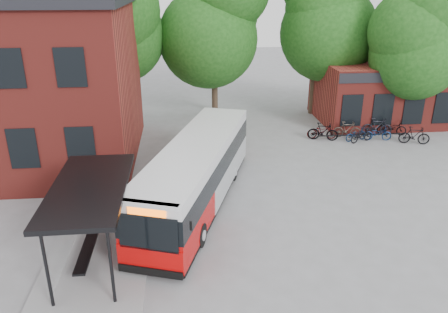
{
  "coord_description": "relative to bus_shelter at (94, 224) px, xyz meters",
  "views": [
    {
      "loc": [
        -1.38,
        -14.11,
        9.04
      ],
      "look_at": [
        0.33,
        3.23,
        2.0
      ],
      "focal_mm": 35.0,
      "sensor_mm": 36.0,
      "label": 1
    }
  ],
  "objects": [
    {
      "name": "tree_2",
      "position": [
        12.5,
        17.0,
        4.05
      ],
      "size": [
        7.92,
        7.92,
        11.0
      ],
      "primitive_type": null,
      "color": "#164512",
      "rests_on": "ground"
    },
    {
      "name": "ground",
      "position": [
        4.5,
        1.0,
        -1.45
      ],
      "size": [
        100.0,
        100.0,
        0.0
      ],
      "primitive_type": "plane",
      "color": "gray"
    },
    {
      "name": "bicycle_1",
      "position": [
        11.54,
        11.22,
        -0.9
      ],
      "size": [
        1.89,
        1.06,
        1.1
      ],
      "primitive_type": "imported",
      "rotation": [
        0.0,
        0.0,
        1.25
      ],
      "color": "black",
      "rests_on": "ground"
    },
    {
      "name": "bicycle_6",
      "position": [
        14.82,
        10.87,
        -1.01
      ],
      "size": [
        1.75,
        0.8,
        0.89
      ],
      "primitive_type": "imported",
      "rotation": [
        0.0,
        0.0,
        1.44
      ],
      "color": "navy",
      "rests_on": "ground"
    },
    {
      "name": "bicycle_7",
      "position": [
        16.73,
        10.06,
        -0.92
      ],
      "size": [
        1.84,
        0.99,
        1.06
      ],
      "primitive_type": "imported",
      "rotation": [
        0.0,
        0.0,
        1.28
      ],
      "color": "black",
      "rests_on": "ground"
    },
    {
      "name": "city_bus",
      "position": [
        3.64,
        3.85,
        -0.06
      ],
      "size": [
        5.71,
        11.14,
        2.79
      ],
      "primitive_type": null,
      "rotation": [
        0.0,
        0.0,
        -0.32
      ],
      "color": "#C00606",
      "rests_on": "ground"
    },
    {
      "name": "bus_shelter",
      "position": [
        0.0,
        0.0,
        0.0
      ],
      "size": [
        3.6,
        7.0,
        2.9
      ],
      "primitive_type": null,
      "color": "black",
      "rests_on": "ground"
    },
    {
      "name": "bicycle_2",
      "position": [
        13.53,
        10.95,
        -1.05
      ],
      "size": [
        1.63,
        1.01,
        0.81
      ],
      "primitive_type": "imported",
      "rotation": [
        0.0,
        0.0,
        1.91
      ],
      "color": "navy",
      "rests_on": "ground"
    },
    {
      "name": "bicycle_4",
      "position": [
        13.74,
        10.68,
        -1.02
      ],
      "size": [
        1.73,
        1.17,
        0.86
      ],
      "primitive_type": "imported",
      "rotation": [
        0.0,
        0.0,
        1.98
      ],
      "color": "black",
      "rests_on": "ground"
    },
    {
      "name": "bike_rail",
      "position": [
        13.78,
        11.0,
        -1.26
      ],
      "size": [
        5.2,
        0.1,
        0.38
      ],
      "primitive_type": null,
      "color": "black",
      "rests_on": "ground"
    },
    {
      "name": "bicycle_extra_0",
      "position": [
        16.15,
        11.77,
        -0.98
      ],
      "size": [
        1.88,
        1.05,
        0.93
      ],
      "primitive_type": "imported",
      "rotation": [
        0.0,
        0.0,
        1.31
      ],
      "color": "black",
      "rests_on": "ground"
    },
    {
      "name": "tree_0",
      "position": [
        -1.5,
        17.0,
        4.05
      ],
      "size": [
        7.92,
        7.92,
        11.0
      ],
      "primitive_type": null,
      "color": "#164512",
      "rests_on": "ground"
    },
    {
      "name": "tree_3",
      "position": [
        17.5,
        13.0,
        3.19
      ],
      "size": [
        7.04,
        7.04,
        9.28
      ],
      "primitive_type": null,
      "color": "#164512",
      "rests_on": "ground"
    },
    {
      "name": "bicycle_0",
      "position": [
        11.57,
        11.5,
        -0.97
      ],
      "size": [
        1.88,
        0.83,
        0.95
      ],
      "primitive_type": "imported",
      "rotation": [
        0.0,
        0.0,
        1.46
      ],
      "color": "#541112",
      "rests_on": "ground"
    },
    {
      "name": "bicycle_5",
      "position": [
        15.19,
        11.82,
        -0.89
      ],
      "size": [
        1.91,
        0.84,
        1.11
      ],
      "primitive_type": "imported",
      "rotation": [
        0.0,
        0.0,
        1.39
      ],
      "color": "black",
      "rests_on": "ground"
    },
    {
      "name": "tree_1",
      "position": [
        5.5,
        18.0,
        3.75
      ],
      "size": [
        7.92,
        7.92,
        10.4
      ],
      "primitive_type": null,
      "color": "#164512",
      "rests_on": "ground"
    },
    {
      "name": "shop_row",
      "position": [
        19.5,
        15.0,
        0.55
      ],
      "size": [
        14.0,
        6.2,
        4.0
      ],
      "primitive_type": null,
      "color": "maroon",
      "rests_on": "ground"
    },
    {
      "name": "bicycle_3",
      "position": [
        13.17,
        11.57,
        -0.94
      ],
      "size": [
        1.75,
        0.75,
        1.02
      ],
      "primitive_type": "imported",
      "rotation": [
        0.0,
        0.0,
        1.4
      ],
      "color": "#3B342C",
      "rests_on": "ground"
    }
  ]
}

